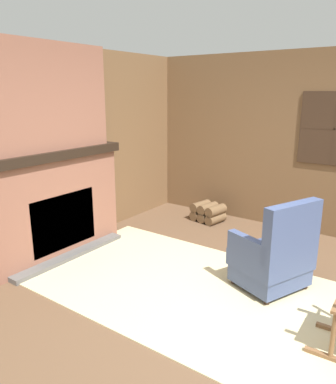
{
  "coord_description": "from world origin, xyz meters",
  "views": [
    {
      "loc": [
        1.26,
        -2.81,
        2.02
      ],
      "look_at": [
        -1.15,
        0.57,
        0.9
      ],
      "focal_mm": 35.0,
      "sensor_mm": 36.0,
      "label": 1
    }
  ],
  "objects_px": {
    "armchair": "(274,257)",
    "storage_case": "(82,139)",
    "firewood_stack": "(208,212)",
    "decorative_plate_on_mantel": "(43,138)",
    "oil_lamp_vase": "(1,149)"
  },
  "relations": [
    {
      "from": "armchair",
      "to": "storage_case",
      "type": "height_order",
      "value": "storage_case"
    },
    {
      "from": "armchair",
      "to": "storage_case",
      "type": "xyz_separation_m",
      "value": [
        -2.61,
        -0.19,
        1.05
      ]
    },
    {
      "from": "firewood_stack",
      "to": "decorative_plate_on_mantel",
      "type": "distance_m",
      "value": 2.81
    },
    {
      "from": "firewood_stack",
      "to": "decorative_plate_on_mantel",
      "type": "xyz_separation_m",
      "value": [
        -1.01,
        -2.25,
        1.34
      ]
    },
    {
      "from": "firewood_stack",
      "to": "storage_case",
      "type": "bearing_deg",
      "value": -120.57
    },
    {
      "from": "armchair",
      "to": "oil_lamp_vase",
      "type": "bearing_deg",
      "value": 49.53
    },
    {
      "from": "firewood_stack",
      "to": "storage_case",
      "type": "distance_m",
      "value": 2.32
    },
    {
      "from": "armchair",
      "to": "firewood_stack",
      "type": "xyz_separation_m",
      "value": [
        -1.62,
        1.48,
        -0.22
      ]
    },
    {
      "from": "armchair",
      "to": "decorative_plate_on_mantel",
      "type": "distance_m",
      "value": 2.96
    },
    {
      "from": "storage_case",
      "to": "decorative_plate_on_mantel",
      "type": "bearing_deg",
      "value": -91.98
    },
    {
      "from": "oil_lamp_vase",
      "to": "storage_case",
      "type": "xyz_separation_m",
      "value": [
        0.0,
        1.14,
        -0.01
      ]
    },
    {
      "from": "armchair",
      "to": "firewood_stack",
      "type": "distance_m",
      "value": 2.21
    },
    {
      "from": "storage_case",
      "to": "decorative_plate_on_mantel",
      "type": "xyz_separation_m",
      "value": [
        -0.02,
        -0.58,
        0.07
      ]
    },
    {
      "from": "storage_case",
      "to": "decorative_plate_on_mantel",
      "type": "relative_size",
      "value": 0.68
    },
    {
      "from": "oil_lamp_vase",
      "to": "armchair",
      "type": "bearing_deg",
      "value": 27.0
    }
  ]
}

